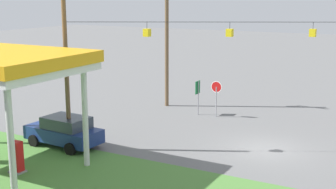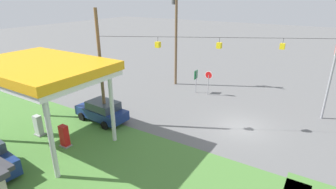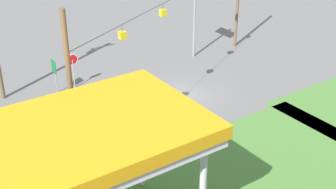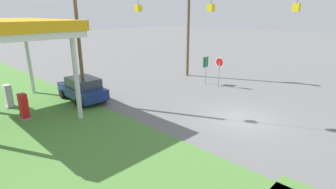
{
  "view_description": "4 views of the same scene",
  "coord_description": "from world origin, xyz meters",
  "px_view_note": "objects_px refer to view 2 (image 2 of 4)",
  "views": [
    {
      "loc": [
        -6.94,
        23.84,
        8.26
      ],
      "look_at": [
        5.34,
        1.35,
        2.77
      ],
      "focal_mm": 50.0,
      "sensor_mm": 36.0,
      "label": 1
    },
    {
      "loc": [
        -4.7,
        18.31,
        9.64
      ],
      "look_at": [
        5.51,
        1.92,
        2.24
      ],
      "focal_mm": 28.0,
      "sensor_mm": 36.0,
      "label": 2
    },
    {
      "loc": [
        16.33,
        22.49,
        14.16
      ],
      "look_at": [
        2.86,
        2.92,
        2.18
      ],
      "focal_mm": 50.0,
      "sensor_mm": 36.0,
      "label": 3
    },
    {
      "loc": [
        -6.92,
        13.42,
        6.1
      ],
      "look_at": [
        3.76,
        2.45,
        1.28
      ],
      "focal_mm": 28.0,
      "sensor_mm": 36.0,
      "label": 4
    }
  ],
  "objects_px": {
    "fuel_pump_far": "(38,126)",
    "route_sign": "(196,77)",
    "gas_station_canopy": "(40,70)",
    "stop_sign_roadside": "(209,78)",
    "stop_sign_overhead": "(334,59)",
    "car_at_pumps_front": "(102,111)",
    "fuel_pump_near": "(64,137)",
    "utility_pole_main": "(176,31)"
  },
  "relations": [
    {
      "from": "fuel_pump_far",
      "to": "route_sign",
      "type": "height_order",
      "value": "route_sign"
    },
    {
      "from": "gas_station_canopy",
      "to": "route_sign",
      "type": "distance_m",
      "value": 15.09
    },
    {
      "from": "stop_sign_roadside",
      "to": "stop_sign_overhead",
      "type": "bearing_deg",
      "value": -0.24
    },
    {
      "from": "gas_station_canopy",
      "to": "stop_sign_roadside",
      "type": "height_order",
      "value": "gas_station_canopy"
    },
    {
      "from": "fuel_pump_far",
      "to": "car_at_pumps_front",
      "type": "height_order",
      "value": "car_at_pumps_front"
    },
    {
      "from": "gas_station_canopy",
      "to": "stop_sign_overhead",
      "type": "distance_m",
      "value": 21.19
    },
    {
      "from": "car_at_pumps_front",
      "to": "route_sign",
      "type": "bearing_deg",
      "value": -106.24
    },
    {
      "from": "fuel_pump_near",
      "to": "utility_pole_main",
      "type": "height_order",
      "value": "utility_pole_main"
    },
    {
      "from": "fuel_pump_near",
      "to": "stop_sign_roadside",
      "type": "bearing_deg",
      "value": -106.38
    },
    {
      "from": "gas_station_canopy",
      "to": "route_sign",
      "type": "xyz_separation_m",
      "value": [
        -4.24,
        -14.06,
        -3.45
      ]
    },
    {
      "from": "fuel_pump_far",
      "to": "car_at_pumps_front",
      "type": "xyz_separation_m",
      "value": [
        -2.21,
        -4.15,
        0.15
      ]
    },
    {
      "from": "stop_sign_overhead",
      "to": "route_sign",
      "type": "relative_size",
      "value": 2.93
    },
    {
      "from": "gas_station_canopy",
      "to": "stop_sign_overhead",
      "type": "xyz_separation_m",
      "value": [
        -15.82,
        -14.09,
        -0.13
      ]
    },
    {
      "from": "car_at_pumps_front",
      "to": "stop_sign_roadside",
      "type": "bearing_deg",
      "value": -112.75
    },
    {
      "from": "fuel_pump_near",
      "to": "car_at_pumps_front",
      "type": "distance_m",
      "value": 4.2
    },
    {
      "from": "stop_sign_overhead",
      "to": "utility_pole_main",
      "type": "relative_size",
      "value": 0.65
    },
    {
      "from": "gas_station_canopy",
      "to": "route_sign",
      "type": "relative_size",
      "value": 3.69
    },
    {
      "from": "fuel_pump_near",
      "to": "stop_sign_overhead",
      "type": "xyz_separation_m",
      "value": [
        -14.38,
        -14.09,
        4.29
      ]
    },
    {
      "from": "gas_station_canopy",
      "to": "fuel_pump_near",
      "type": "bearing_deg",
      "value": -179.94
    },
    {
      "from": "route_sign",
      "to": "stop_sign_overhead",
      "type": "bearing_deg",
      "value": -179.84
    },
    {
      "from": "utility_pole_main",
      "to": "gas_station_canopy",
      "type": "bearing_deg",
      "value": 86.28
    },
    {
      "from": "utility_pole_main",
      "to": "stop_sign_overhead",
      "type": "bearing_deg",
      "value": 175.0
    },
    {
      "from": "stop_sign_roadside",
      "to": "utility_pole_main",
      "type": "relative_size",
      "value": 0.23
    },
    {
      "from": "route_sign",
      "to": "fuel_pump_near",
      "type": "bearing_deg",
      "value": 78.75
    },
    {
      "from": "fuel_pump_far",
      "to": "stop_sign_overhead",
      "type": "xyz_separation_m",
      "value": [
        -17.27,
        -14.09,
        4.29
      ]
    },
    {
      "from": "car_at_pumps_front",
      "to": "route_sign",
      "type": "distance_m",
      "value": 10.54
    },
    {
      "from": "fuel_pump_far",
      "to": "route_sign",
      "type": "xyz_separation_m",
      "value": [
        -5.68,
        -14.06,
        0.97
      ]
    },
    {
      "from": "route_sign",
      "to": "utility_pole_main",
      "type": "distance_m",
      "value": 5.53
    },
    {
      "from": "fuel_pump_near",
      "to": "fuel_pump_far",
      "type": "height_order",
      "value": "same"
    },
    {
      "from": "fuel_pump_near",
      "to": "utility_pole_main",
      "type": "xyz_separation_m",
      "value": [
        0.44,
        -15.39,
        5.25
      ]
    },
    {
      "from": "fuel_pump_far",
      "to": "stop_sign_overhead",
      "type": "distance_m",
      "value": 22.7
    },
    {
      "from": "fuel_pump_far",
      "to": "gas_station_canopy",
      "type": "bearing_deg",
      "value": 179.94
    },
    {
      "from": "route_sign",
      "to": "utility_pole_main",
      "type": "relative_size",
      "value": 0.22
    },
    {
      "from": "route_sign",
      "to": "gas_station_canopy",
      "type": "bearing_deg",
      "value": 73.22
    },
    {
      "from": "fuel_pump_far",
      "to": "stop_sign_roadside",
      "type": "distance_m",
      "value": 15.83
    },
    {
      "from": "gas_station_canopy",
      "to": "car_at_pumps_front",
      "type": "distance_m",
      "value": 6.0
    },
    {
      "from": "fuel_pump_near",
      "to": "car_at_pumps_front",
      "type": "bearing_deg",
      "value": -80.71
    },
    {
      "from": "fuel_pump_near",
      "to": "route_sign",
      "type": "relative_size",
      "value": 0.65
    },
    {
      "from": "car_at_pumps_front",
      "to": "stop_sign_roadside",
      "type": "xyz_separation_m",
      "value": [
        -4.83,
        -9.99,
        0.92
      ]
    },
    {
      "from": "gas_station_canopy",
      "to": "stop_sign_overhead",
      "type": "bearing_deg",
      "value": -138.31
    },
    {
      "from": "stop_sign_roadside",
      "to": "route_sign",
      "type": "xyz_separation_m",
      "value": [
        1.36,
        0.08,
        -0.1
      ]
    },
    {
      "from": "fuel_pump_near",
      "to": "stop_sign_roadside",
      "type": "distance_m",
      "value": 14.77
    }
  ]
}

